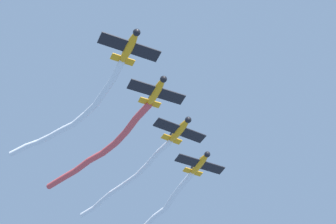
% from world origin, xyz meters
% --- Properties ---
extents(airplane_lead, '(5.42, 7.15, 1.76)m').
position_xyz_m(airplane_lead, '(2.33, 2.03, 58.07)').
color(airplane_lead, orange).
extents(smoke_trail_lead, '(25.30, 4.49, 3.05)m').
position_xyz_m(smoke_trail_lead, '(17.22, 1.42, 58.95)').
color(smoke_trail_lead, white).
extents(airplane_left_wing, '(5.43, 7.15, 1.76)m').
position_xyz_m(airplane_left_wing, '(6.46, -4.41, 58.32)').
color(airplane_left_wing, orange).
extents(smoke_trail_left_wing, '(26.24, 2.75, 3.85)m').
position_xyz_m(smoke_trail_left_wing, '(21.59, -5.30, 59.81)').
color(smoke_trail_left_wing, '#DB4C4C').
extents(airplane_right_wing, '(5.34, 7.11, 1.76)m').
position_xyz_m(airplane_right_wing, '(10.59, -10.86, 58.57)').
color(airplane_right_wing, orange).
extents(smoke_trail_right_wing, '(23.01, 1.63, 1.54)m').
position_xyz_m(smoke_trail_right_wing, '(24.27, -11.18, 58.79)').
color(smoke_trail_right_wing, white).
extents(airplane_slot, '(5.41, 7.15, 1.76)m').
position_xyz_m(airplane_slot, '(14.72, -17.29, 58.82)').
color(airplane_slot, orange).
extents(smoke_trail_slot, '(26.28, 2.15, 2.65)m').
position_xyz_m(smoke_trail_slot, '(29.87, -18.48, 57.80)').
color(smoke_trail_slot, white).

